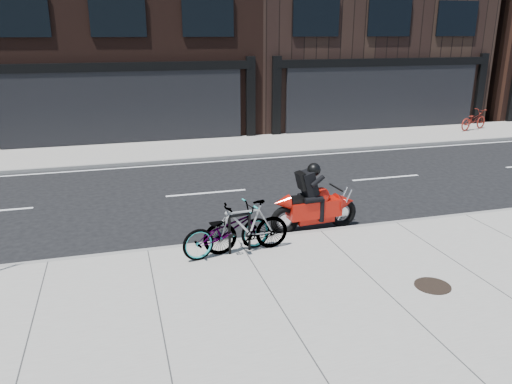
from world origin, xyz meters
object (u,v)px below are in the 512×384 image
object	(u,v)px
bicycle_front	(227,230)
bicycle_rear	(246,227)
manhole_cover	(433,286)
motorcycle	(318,203)
bike_rack	(240,230)
bicycle_far	(474,120)

from	to	relation	value
bicycle_front	bicycle_rear	size ratio (longest dim) A/B	1.07
manhole_cover	motorcycle	bearing A→B (deg)	103.87
bike_rack	manhole_cover	size ratio (longest dim) A/B	1.31
bicycle_front	manhole_cover	xyz separation A→B (m)	(3.31, -2.43, -0.52)
motorcycle	bicycle_far	bearing A→B (deg)	34.44
bicycle_front	bicycle_rear	world-z (taller)	bicycle_rear
manhole_cover	bicycle_rear	bearing A→B (deg)	140.04
bicycle_front	bicycle_rear	distance (m)	0.41
bicycle_front	bicycle_rear	bearing A→B (deg)	-102.48
bike_rack	bicycle_far	distance (m)	17.59
bicycle_front	bicycle_far	xyz separation A→B (m)	(14.39, 10.49, -0.05)
bike_rack	manhole_cover	world-z (taller)	bike_rack
bicycle_front	motorcycle	bearing A→B (deg)	-80.18
bicycle_far	manhole_cover	bearing A→B (deg)	121.25
bike_rack	bicycle_rear	size ratio (longest dim) A/B	0.46
motorcycle	bicycle_far	distance (m)	15.23
bicycle_front	manhole_cover	size ratio (longest dim) A/B	3.02
motorcycle	bicycle_rear	bearing A→B (deg)	-157.87
bicycle_front	motorcycle	distance (m)	2.66
motorcycle	manhole_cover	xyz separation A→B (m)	(0.85, -3.44, -0.55)
bicycle_far	manhole_cover	world-z (taller)	bicycle_far
bicycle_rear	bicycle_far	world-z (taller)	bicycle_rear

